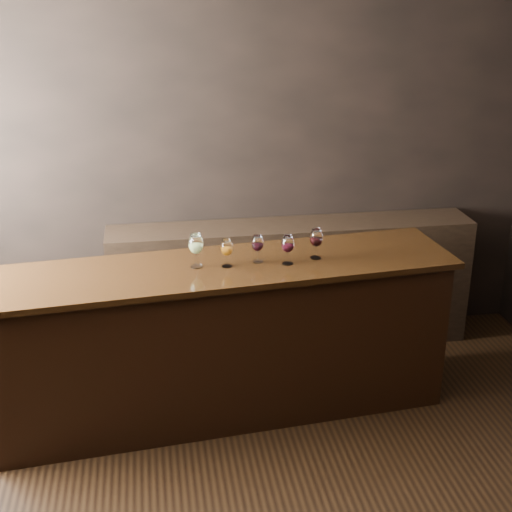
{
  "coord_description": "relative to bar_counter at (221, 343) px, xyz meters",
  "views": [
    {
      "loc": [
        -0.47,
        -2.96,
        2.78
      ],
      "look_at": [
        0.17,
        1.16,
        1.11
      ],
      "focal_mm": 50.0,
      "sensor_mm": 36.0,
      "label": 1
    }
  ],
  "objects": [
    {
      "name": "room_shell",
      "position": [
        -0.17,
        -1.05,
        1.3
      ],
      "size": [
        5.02,
        4.52,
        2.81
      ],
      "color": "black",
      "rests_on": "ground"
    },
    {
      "name": "bar_counter",
      "position": [
        0.0,
        0.0,
        0.0
      ],
      "size": [
        2.98,
        0.91,
        1.03
      ],
      "primitive_type": "cube",
      "rotation": [
        0.0,
        0.0,
        0.1
      ],
      "color": "black",
      "rests_on": "ground"
    },
    {
      "name": "bar_top",
      "position": [
        0.0,
        0.0,
        0.53
      ],
      "size": [
        3.08,
        0.99,
        0.04
      ],
      "primitive_type": "cube",
      "rotation": [
        0.0,
        0.0,
        0.1
      ],
      "color": "black",
      "rests_on": "bar_counter"
    },
    {
      "name": "back_bar_shelf",
      "position": [
        0.64,
        0.87,
        -0.01
      ],
      "size": [
        2.79,
        0.4,
        1.01
      ],
      "primitive_type": "cube",
      "color": "black",
      "rests_on": "ground"
    },
    {
      "name": "glass_white",
      "position": [
        -0.15,
        0.0,
        0.7
      ],
      "size": [
        0.09,
        0.09,
        0.22
      ],
      "color": "white",
      "rests_on": "bar_top"
    },
    {
      "name": "glass_amber",
      "position": [
        0.04,
        -0.02,
        0.67
      ],
      "size": [
        0.08,
        0.08,
        0.18
      ],
      "color": "white",
      "rests_on": "bar_top"
    },
    {
      "name": "glass_red_a",
      "position": [
        0.24,
        0.02,
        0.67
      ],
      "size": [
        0.08,
        0.08,
        0.18
      ],
      "color": "white",
      "rests_on": "bar_top"
    },
    {
      "name": "glass_red_b",
      "position": [
        0.43,
        -0.04,
        0.68
      ],
      "size": [
        0.08,
        0.08,
        0.19
      ],
      "color": "white",
      "rests_on": "bar_top"
    },
    {
      "name": "glass_red_c",
      "position": [
        0.62,
        0.03,
        0.69
      ],
      "size": [
        0.09,
        0.09,
        0.2
      ],
      "color": "white",
      "rests_on": "bar_top"
    }
  ]
}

